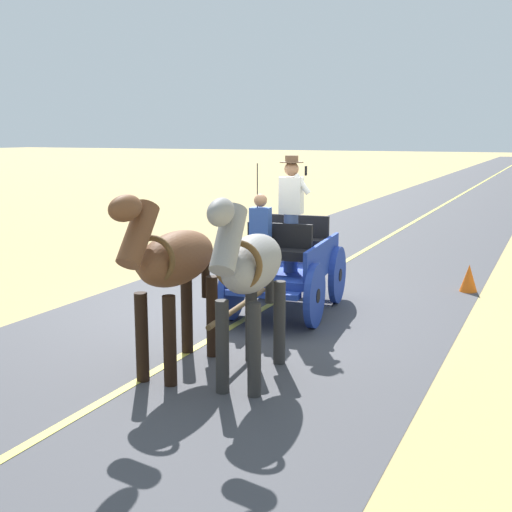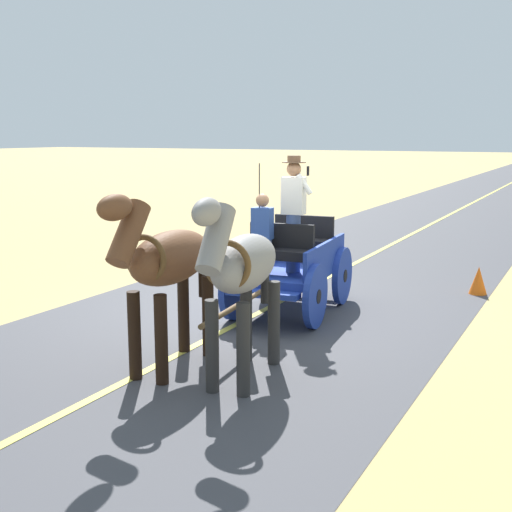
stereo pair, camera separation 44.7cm
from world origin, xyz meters
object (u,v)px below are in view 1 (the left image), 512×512
at_px(horse_off_side, 173,263).
at_px(traffic_cone, 469,278).
at_px(horse_drawn_carriage, 286,262).
at_px(horse_near_side, 250,269).

distance_m(horse_off_side, traffic_cone, 6.42).
relative_size(horse_drawn_carriage, horse_off_side, 2.04).
relative_size(horse_off_side, traffic_cone, 4.42).
bearing_deg(horse_near_side, horse_off_side, 5.52).
bearing_deg(horse_off_side, traffic_cone, -115.01).
xyz_separation_m(horse_off_side, traffic_cone, (-2.67, -5.73, -1.07)).
distance_m(horse_near_side, horse_off_side, 0.96).
bearing_deg(traffic_cone, horse_near_side, 73.05).
bearing_deg(horse_off_side, horse_near_side, -174.48).
distance_m(horse_drawn_carriage, horse_off_side, 3.11).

